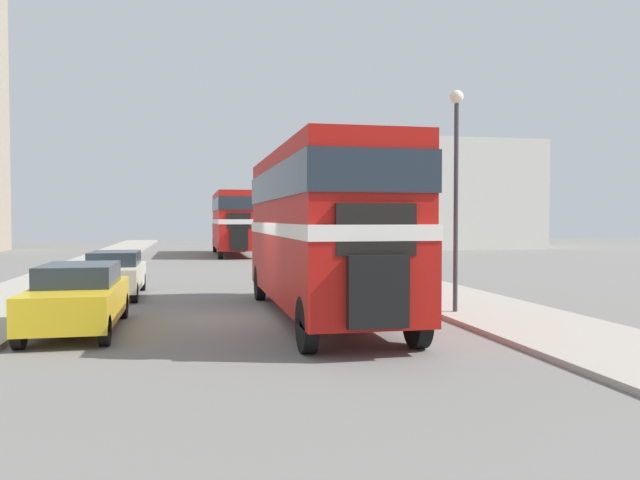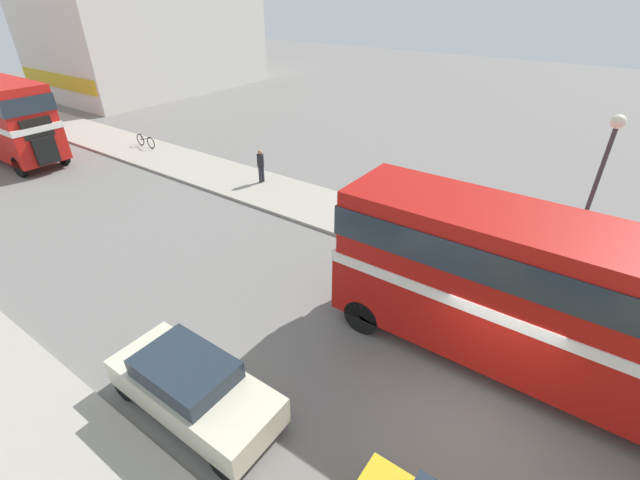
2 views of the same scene
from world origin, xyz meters
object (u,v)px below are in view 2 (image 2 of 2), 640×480
Objects in this scene: double_decker_bus at (538,290)px; bicycle_on_pavement at (146,141)px; street_lamp at (594,189)px; pedestrian_walking at (261,164)px; car_parked_mid at (193,386)px.

bicycle_on_pavement is at bearing 77.27° from double_decker_bus.
bicycle_on_pavement is at bearing 85.98° from street_lamp.
street_lamp is at bearing -96.76° from pedestrian_walking.
car_parked_mid is (-5.77, 5.85, -1.78)m from double_decker_bus.
double_decker_bus is 5.79× the size of bicycle_on_pavement.
pedestrian_walking reaches higher than car_parked_mid.
double_decker_bus is at bearing -45.43° from car_parked_mid.
pedestrian_walking is at bearing -89.99° from bicycle_on_pavement.
car_parked_mid is 11.69m from street_lamp.
double_decker_bus is 23.99m from bicycle_on_pavement.
bicycle_on_pavement is (-0.00, 9.61, -0.59)m from pedestrian_walking.
car_parked_mid is 13.54m from pedestrian_walking.
bicycle_on_pavement is 0.30× the size of street_lamp.
street_lamp is at bearing -5.84° from double_decker_bus.
pedestrian_walking is at bearing 83.24° from street_lamp.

